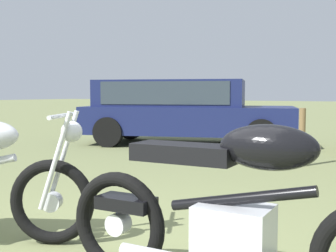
{
  "coord_description": "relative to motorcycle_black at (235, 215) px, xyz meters",
  "views": [
    {
      "loc": [
        1.98,
        -1.98,
        1.15
      ],
      "look_at": [
        -0.75,
        2.27,
        0.76
      ],
      "focal_mm": 46.7,
      "sensor_mm": 36.0,
      "label": 1
    }
  ],
  "objects": [
    {
      "name": "car_navy",
      "position": [
        -4.1,
        6.23,
        0.34
      ],
      "size": [
        4.92,
        3.28,
        1.43
      ],
      "rotation": [
        0.0,
        0.0,
        0.36
      ],
      "color": "#161E4C",
      "rests_on": "ground"
    },
    {
      "name": "fence_post_wooden",
      "position": [
        -0.95,
        4.7,
        -0.04
      ],
      "size": [
        0.1,
        0.1,
        0.91
      ],
      "primitive_type": "cylinder",
      "color": "brown",
      "rests_on": "ground"
    },
    {
      "name": "motorcycle_black",
      "position": [
        0.0,
        0.0,
        0.0
      ],
      "size": [
        2.14,
        0.64,
        1.02
      ],
      "rotation": [
        0.0,
        0.0,
        0.07
      ],
      "color": "black",
      "rests_on": "ground"
    }
  ]
}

